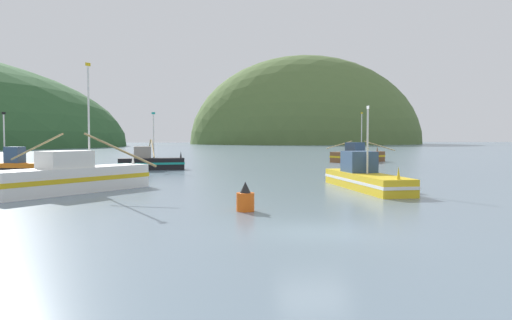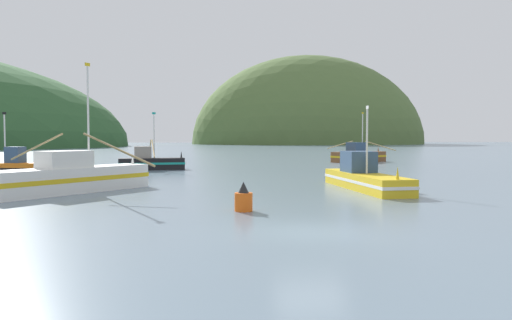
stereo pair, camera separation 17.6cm
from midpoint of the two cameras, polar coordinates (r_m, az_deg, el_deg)
ground_plane at (r=17.21m, az=6.70°, el=-8.37°), size 600.00×600.00×0.00m
hill_far_left at (r=250.41m, az=6.12°, el=1.90°), size 117.84×94.27×89.02m
fishing_boat_white at (r=30.99m, az=-20.52°, el=-1.87°), size 10.17×9.55×7.83m
fishing_boat_black at (r=50.47m, az=-12.15°, el=-0.23°), size 6.74×10.60×5.83m
fishing_boat_yellow at (r=31.83m, az=12.67°, el=-2.01°), size 2.28×10.06×5.27m
fishing_boat_brown at (r=66.44m, az=11.99°, el=0.53°), size 8.30×11.44×6.65m
fishing_boat_orange at (r=46.82m, az=-27.03°, el=-0.76°), size 7.42×3.69×5.45m
channel_buoy at (r=21.75m, az=-1.24°, el=-4.62°), size 0.80×0.80×1.32m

